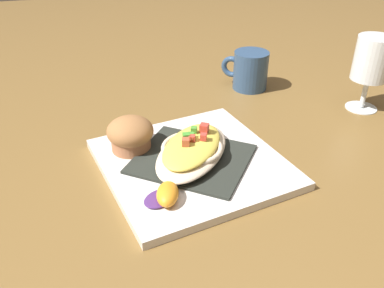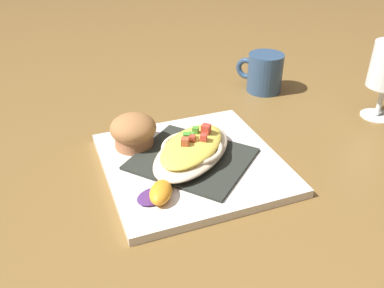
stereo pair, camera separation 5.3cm
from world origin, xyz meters
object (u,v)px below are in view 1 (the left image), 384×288
object	(u,v)px
square_plate	(192,163)
coffee_mug	(250,72)
stemmed_glass	(372,63)
gratin_dish	(192,149)
orange_garnish	(166,195)
muffin	(130,134)

from	to	relation	value
square_plate	coffee_mug	bearing A→B (deg)	-125.07
coffee_mug	stemmed_glass	bearing A→B (deg)	142.17
gratin_dish	square_plate	bearing A→B (deg)	52.58
stemmed_glass	square_plate	bearing A→B (deg)	18.42
gratin_dish	stemmed_glass	size ratio (longest dim) A/B	1.35
orange_garnish	coffee_mug	bearing A→B (deg)	-124.48
gratin_dish	orange_garnish	bearing A→B (deg)	57.35
muffin	coffee_mug	xyz separation A→B (m)	(-0.29, -0.22, -0.00)
orange_garnish	gratin_dish	bearing A→B (deg)	-122.65
square_plate	muffin	bearing A→B (deg)	-31.28
orange_garnish	coffee_mug	xyz separation A→B (m)	(-0.25, -0.37, 0.01)
stemmed_glass	gratin_dish	bearing A→B (deg)	18.41
gratin_dish	orange_garnish	xyz separation A→B (m)	(0.06, 0.09, -0.01)
orange_garnish	stemmed_glass	size ratio (longest dim) A/B	0.42
square_plate	gratin_dish	bearing A→B (deg)	-127.42
orange_garnish	square_plate	bearing A→B (deg)	-122.64
coffee_mug	stemmed_glass	distance (m)	0.25
square_plate	stemmed_glass	distance (m)	0.42
orange_garnish	muffin	bearing A→B (deg)	-77.19
gratin_dish	coffee_mug	bearing A→B (deg)	-125.07
gratin_dish	muffin	xyz separation A→B (m)	(0.09, -0.06, 0.01)
gratin_dish	coffee_mug	xyz separation A→B (m)	(-0.19, -0.28, 0.00)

